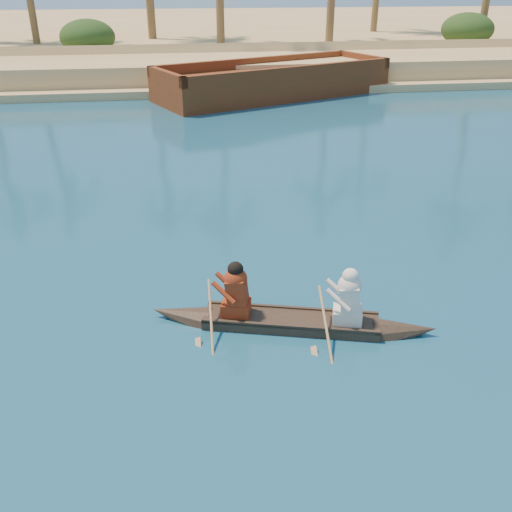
{
  "coord_description": "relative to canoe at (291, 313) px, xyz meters",
  "views": [
    {
      "loc": [
        1.57,
        -5.42,
        5.28
      ],
      "look_at": [
        2.93,
        3.8,
        0.65
      ],
      "focal_mm": 40.0,
      "sensor_mm": 36.0,
      "label": 1
    }
  ],
  "objects": [
    {
      "name": "ground",
      "position": [
        -3.31,
        -2.4,
        -0.25
      ],
      "size": [
        160.0,
        160.0,
        0.0
      ],
      "primitive_type": "plane",
      "color": "navy",
      "rests_on": "ground"
    },
    {
      "name": "sandy_embankment",
      "position": [
        -3.31,
        44.48,
        0.28
      ],
      "size": [
        150.0,
        51.0,
        1.5
      ],
      "color": "tan",
      "rests_on": "ground"
    },
    {
      "name": "shrub_cluster",
      "position": [
        -3.31,
        29.1,
        0.95
      ],
      "size": [
        100.0,
        6.0,
        2.4
      ],
      "primitive_type": null,
      "color": "#233D16",
      "rests_on": "ground"
    },
    {
      "name": "canoe",
      "position": [
        0.0,
        0.0,
        0.0
      ],
      "size": [
        4.72,
        1.87,
        1.3
      ],
      "rotation": [
        0.0,
        0.0,
        -0.27
      ],
      "color": "#3A2D1F",
      "rests_on": "ground"
    },
    {
      "name": "barge_mid",
      "position": [
        3.13,
        19.6,
        0.4
      ],
      "size": [
        11.68,
        7.73,
        1.85
      ],
      "rotation": [
        0.0,
        0.0,
        0.4
      ],
      "color": "maroon",
      "rests_on": "ground"
    }
  ]
}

